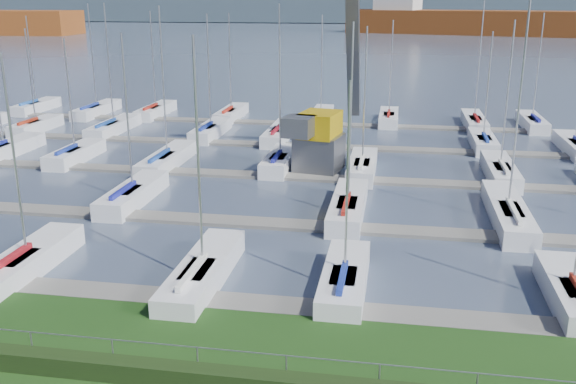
# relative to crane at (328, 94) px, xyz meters

# --- Properties ---
(water) EXTENTS (800.00, 540.00, 0.20)m
(water) POSITION_rel_crane_xyz_m (-0.05, 230.72, -5.73)
(water) COLOR #455065
(hedge) EXTENTS (80.00, 0.70, 0.70)m
(hedge) POSITION_rel_crane_xyz_m (-0.05, -29.68, -4.98)
(hedge) COLOR black
(hedge) RESTS_ON grass
(fence) EXTENTS (80.00, 0.04, 0.04)m
(fence) POSITION_rel_crane_xyz_m (-0.05, -29.28, -4.13)
(fence) COLOR gray
(fence) RESTS_ON grass
(foothill) EXTENTS (900.00, 80.00, 12.00)m
(foothill) POSITION_rel_crane_xyz_m (-0.05, 300.72, 0.67)
(foothill) COLOR #3B4A56
(foothill) RESTS_ON water
(docks) EXTENTS (90.00, 41.60, 0.25)m
(docks) POSITION_rel_crane_xyz_m (-0.05, -3.28, -5.55)
(docks) COLOR slate
(docks) RESTS_ON water
(crane) EXTENTS (4.74, 13.38, 22.35)m
(crane) POSITION_rel_crane_xyz_m (0.00, 0.00, 0.00)
(crane) COLOR #55565C
(crane) RESTS_ON water
(cargo_ship_mid) EXTENTS (109.34, 45.31, 21.50)m
(cargo_ship_mid) POSITION_rel_crane_xyz_m (35.90, 182.14, -1.86)
(cargo_ship_mid) COLOR brown
(cargo_ship_mid) RESTS_ON water
(sailboat_fleet) EXTENTS (74.80, 49.02, 13.68)m
(sailboat_fleet) POSITION_rel_crane_xyz_m (-2.53, 0.45, 0.02)
(sailboat_fleet) COLOR #A11B15
(sailboat_fleet) RESTS_ON water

